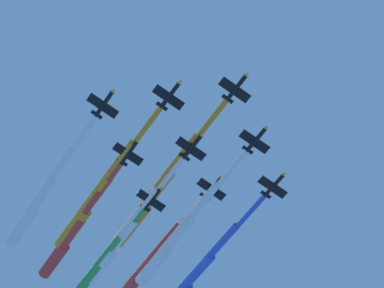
{
  "coord_description": "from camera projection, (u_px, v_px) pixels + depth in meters",
  "views": [
    {
      "loc": [
        135.23,
        -36.59,
        -33.78
      ],
      "look_at": [
        0.0,
        0.0,
        141.7
      ],
      "focal_mm": 80.89,
      "sensor_mm": 36.0,
      "label": 1
    }
  ],
  "objects": [
    {
      "name": "jet_lead",
      "position": [
        155.0,
        193.0,
        235.17
      ],
      "size": [
        66.12,
        23.14,
        4.33
      ],
      "color": "black"
    },
    {
      "name": "jet_port_inner",
      "position": [
        177.0,
        236.0,
        243.99
      ],
      "size": [
        65.7,
        23.05,
        4.28
      ],
      "color": "black"
    },
    {
      "name": "jet_starboard_inner",
      "position": [
        95.0,
        197.0,
        235.68
      ],
      "size": [
        65.08,
        23.61,
        4.28
      ],
      "color": "black"
    },
    {
      "name": "jet_port_mid",
      "position": [
        122.0,
        237.0,
        243.65
      ],
      "size": [
        62.36,
        22.41,
        4.31
      ],
      "color": "black"
    },
    {
      "name": "jet_starboard_mid",
      "position": [
        197.0,
        273.0,
        253.38
      ],
      "size": [
        64.85,
        22.89,
        4.29
      ],
      "color": "black"
    },
    {
      "name": "jet_port_outer",
      "position": [
        40.0,
        198.0,
        234.72
      ],
      "size": [
        60.71,
        22.16,
        4.27
      ],
      "color": "black"
    },
    {
      "name": "jet_starboard_outer",
      "position": [
        143.0,
        270.0,
        254.71
      ],
      "size": [
        62.29,
        22.76,
        4.29
      ],
      "color": "black"
    },
    {
      "name": "jet_trail_port",
      "position": [
        71.0,
        234.0,
        243.41
      ],
      "size": [
        57.44,
        20.31,
        4.23
      ],
      "color": "black"
    },
    {
      "name": "jet_trail_starboard",
      "position": [
        88.0,
        279.0,
        253.81
      ],
      "size": [
        61.35,
        22.28,
        4.28
      ],
      "color": "black"
    }
  ]
}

